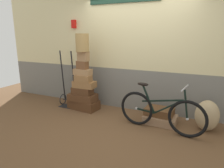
{
  "coord_description": "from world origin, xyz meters",
  "views": [
    {
      "loc": [
        1.4,
        -3.62,
        1.76
      ],
      "look_at": [
        -0.34,
        0.18,
        0.73
      ],
      "focal_mm": 32.46,
      "sensor_mm": 36.0,
      "label": 1
    }
  ],
  "objects_px": {
    "suitcase_3": "(84,84)",
    "bicycle": "(160,112)",
    "suitcase_1": "(83,97)",
    "suitcase_7": "(83,56)",
    "suitcase_9": "(159,112)",
    "luggage_trolley": "(68,93)",
    "suitcase_4": "(83,78)",
    "burlap_sack": "(207,116)",
    "suitcase_2": "(82,91)",
    "suitcase_5": "(83,72)",
    "suitcase_6": "(82,65)",
    "suitcase_8": "(160,119)",
    "wicker_basket": "(82,43)",
    "suitcase_0": "(84,104)"
  },
  "relations": [
    {
      "from": "suitcase_3",
      "to": "bicycle",
      "type": "height_order",
      "value": "bicycle"
    },
    {
      "from": "suitcase_1",
      "to": "suitcase_7",
      "type": "relative_size",
      "value": 2.51
    },
    {
      "from": "suitcase_9",
      "to": "luggage_trolley",
      "type": "relative_size",
      "value": 0.4
    },
    {
      "from": "suitcase_4",
      "to": "burlap_sack",
      "type": "xyz_separation_m",
      "value": [
        2.65,
        0.05,
        -0.47
      ]
    },
    {
      "from": "suitcase_2",
      "to": "suitcase_7",
      "type": "bearing_deg",
      "value": 49.16
    },
    {
      "from": "suitcase_5",
      "to": "suitcase_6",
      "type": "relative_size",
      "value": 1.58
    },
    {
      "from": "suitcase_2",
      "to": "suitcase_7",
      "type": "distance_m",
      "value": 0.81
    },
    {
      "from": "suitcase_3",
      "to": "suitcase_8",
      "type": "distance_m",
      "value": 1.88
    },
    {
      "from": "wicker_basket",
      "to": "luggage_trolley",
      "type": "relative_size",
      "value": 0.29
    },
    {
      "from": "wicker_basket",
      "to": "suitcase_7",
      "type": "bearing_deg",
      "value": 88.7
    },
    {
      "from": "suitcase_0",
      "to": "bicycle",
      "type": "xyz_separation_m",
      "value": [
        1.9,
        -0.37,
        0.25
      ]
    },
    {
      "from": "suitcase_2",
      "to": "wicker_basket",
      "type": "distance_m",
      "value": 1.12
    },
    {
      "from": "suitcase_2",
      "to": "wicker_basket",
      "type": "xyz_separation_m",
      "value": [
        0.04,
        0.02,
        1.12
      ]
    },
    {
      "from": "suitcase_5",
      "to": "wicker_basket",
      "type": "xyz_separation_m",
      "value": [
        0.03,
        -0.03,
        0.67
      ]
    },
    {
      "from": "suitcase_3",
      "to": "suitcase_7",
      "type": "distance_m",
      "value": 0.65
    },
    {
      "from": "wicker_basket",
      "to": "bicycle",
      "type": "bearing_deg",
      "value": -10.63
    },
    {
      "from": "suitcase_6",
      "to": "suitcase_2",
      "type": "bearing_deg",
      "value": -86.72
    },
    {
      "from": "suitcase_9",
      "to": "wicker_basket",
      "type": "relative_size",
      "value": 1.4
    },
    {
      "from": "suitcase_3",
      "to": "suitcase_7",
      "type": "bearing_deg",
      "value": 129.32
    },
    {
      "from": "suitcase_1",
      "to": "luggage_trolley",
      "type": "bearing_deg",
      "value": 172.28
    },
    {
      "from": "suitcase_6",
      "to": "wicker_basket",
      "type": "height_order",
      "value": "wicker_basket"
    },
    {
      "from": "suitcase_8",
      "to": "suitcase_6",
      "type": "bearing_deg",
      "value": -178.92
    },
    {
      "from": "wicker_basket",
      "to": "suitcase_2",
      "type": "bearing_deg",
      "value": -156.37
    },
    {
      "from": "suitcase_2",
      "to": "burlap_sack",
      "type": "xyz_separation_m",
      "value": [
        2.7,
        0.04,
        -0.17
      ]
    },
    {
      "from": "wicker_basket",
      "to": "suitcase_1",
      "type": "bearing_deg",
      "value": -175.82
    },
    {
      "from": "suitcase_3",
      "to": "wicker_basket",
      "type": "bearing_deg",
      "value": -157.64
    },
    {
      "from": "suitcase_2",
      "to": "suitcase_7",
      "type": "relative_size",
      "value": 1.86
    },
    {
      "from": "suitcase_4",
      "to": "suitcase_7",
      "type": "relative_size",
      "value": 1.46
    },
    {
      "from": "suitcase_1",
      "to": "suitcase_6",
      "type": "bearing_deg",
      "value": 78.84
    },
    {
      "from": "suitcase_4",
      "to": "suitcase_5",
      "type": "distance_m",
      "value": 0.16
    },
    {
      "from": "suitcase_1",
      "to": "bicycle",
      "type": "xyz_separation_m",
      "value": [
        1.9,
        -0.35,
        0.06
      ]
    },
    {
      "from": "suitcase_5",
      "to": "suitcase_8",
      "type": "height_order",
      "value": "suitcase_5"
    },
    {
      "from": "burlap_sack",
      "to": "bicycle",
      "type": "distance_m",
      "value": 0.88
    },
    {
      "from": "suitcase_9",
      "to": "suitcase_4",
      "type": "bearing_deg",
      "value": -174.6
    },
    {
      "from": "suitcase_2",
      "to": "suitcase_3",
      "type": "xyz_separation_m",
      "value": [
        0.05,
        0.02,
        0.16
      ]
    },
    {
      "from": "suitcase_4",
      "to": "bicycle",
      "type": "height_order",
      "value": "bicycle"
    },
    {
      "from": "suitcase_0",
      "to": "suitcase_5",
      "type": "height_order",
      "value": "suitcase_5"
    },
    {
      "from": "suitcase_0",
      "to": "suitcase_1",
      "type": "relative_size",
      "value": 1.1
    },
    {
      "from": "suitcase_0",
      "to": "luggage_trolley",
      "type": "height_order",
      "value": "luggage_trolley"
    },
    {
      "from": "suitcase_0",
      "to": "wicker_basket",
      "type": "relative_size",
      "value": 1.82
    },
    {
      "from": "suitcase_6",
      "to": "suitcase_7",
      "type": "xyz_separation_m",
      "value": [
        0.03,
        -0.0,
        0.2
      ]
    },
    {
      "from": "suitcase_3",
      "to": "suitcase_5",
      "type": "xyz_separation_m",
      "value": [
        -0.05,
        0.02,
        0.29
      ]
    },
    {
      "from": "suitcase_0",
      "to": "suitcase_9",
      "type": "distance_m",
      "value": 1.82
    },
    {
      "from": "suitcase_5",
      "to": "burlap_sack",
      "type": "distance_m",
      "value": 2.76
    },
    {
      "from": "suitcase_1",
      "to": "suitcase_3",
      "type": "relative_size",
      "value": 1.26
    },
    {
      "from": "suitcase_1",
      "to": "suitcase_4",
      "type": "distance_m",
      "value": 0.47
    },
    {
      "from": "suitcase_7",
      "to": "suitcase_9",
      "type": "xyz_separation_m",
      "value": [
        1.78,
        -0.01,
        -1.04
      ]
    },
    {
      "from": "suitcase_8",
      "to": "burlap_sack",
      "type": "bearing_deg",
      "value": 4.86
    },
    {
      "from": "suitcase_4",
      "to": "luggage_trolley",
      "type": "distance_m",
      "value": 0.67
    },
    {
      "from": "burlap_sack",
      "to": "suitcase_8",
      "type": "bearing_deg",
      "value": -177.51
    }
  ]
}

